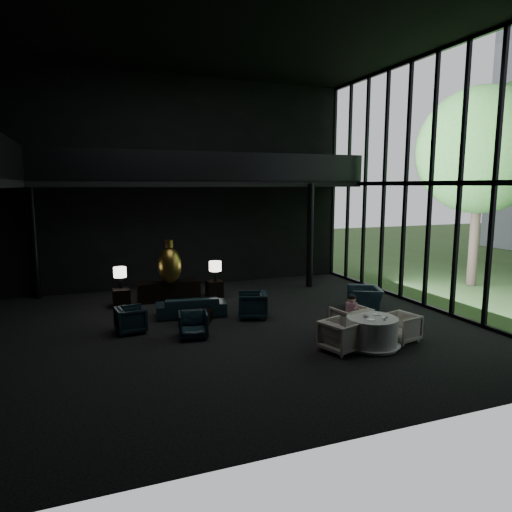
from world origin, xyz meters
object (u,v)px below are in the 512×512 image
object	(u,v)px
lounge_armchair_east	(253,302)
lounge_armchair_south	(193,324)
table_lamp_right	(215,267)
lounge_armchair_west	(131,319)
sofa	(191,303)
dining_chair_east	(401,326)
table_lamp_left	(120,273)
side_table_right	(214,289)
bronze_urn	(170,265)
dining_table	(372,334)
coffee_table	(197,317)
dining_chair_north	(351,318)
child	(352,307)
window_armchair	(365,294)
dining_chair_west	(341,333)
console	(169,291)
side_table_left	(121,298)

from	to	relation	value
lounge_armchair_east	lounge_armchair_south	distance (m)	2.37
table_lamp_right	lounge_armchair_west	size ratio (longest dim) A/B	0.93
sofa	dining_chair_east	size ratio (longest dim) A/B	2.65
table_lamp_left	side_table_right	bearing A→B (deg)	0.68
side_table_right	bronze_urn	bearing A→B (deg)	-172.10
bronze_urn	dining_table	distance (m)	7.24
coffee_table	dining_chair_east	bearing A→B (deg)	-36.99
dining_chair_north	child	distance (m)	0.30
table_lamp_left	table_lamp_right	distance (m)	3.20
lounge_armchair_west	dining_chair_north	xyz separation A→B (m)	(5.38, -2.36, 0.10)
window_armchair	dining_chair_west	xyz separation A→B (m)	(-2.68, -2.96, -0.04)
dining_chair_west	window_armchair	bearing A→B (deg)	-60.48
dining_chair_east	child	size ratio (longest dim) A/B	1.19
dining_chair_west	table_lamp_right	bearing A→B (deg)	-5.69
dining_chair_west	console	bearing A→B (deg)	6.90
bronze_urn	window_armchair	distance (m)	6.49
side_table_right	lounge_armchair_south	xyz separation A→B (m)	(-1.70, -4.06, 0.07)
lounge_armchair_south	table_lamp_right	bearing A→B (deg)	75.69
lounge_armchair_east	coffee_table	bearing A→B (deg)	-74.89
coffee_table	dining_chair_east	size ratio (longest dim) A/B	1.01
table_lamp_left	dining_chair_west	world-z (taller)	table_lamp_left
bronze_urn	lounge_armchair_east	xyz separation A→B (m)	(1.97, -2.69, -0.82)
lounge_armchair_south	window_armchair	xyz separation A→B (m)	(5.75, 0.75, 0.12)
dining_chair_north	dining_table	bearing A→B (deg)	81.85
dining_chair_west	bronze_urn	bearing A→B (deg)	7.86
lounge_armchair_west	window_armchair	distance (m)	7.23
side_table_left	sofa	bearing A→B (deg)	-44.81
dining_chair_west	dining_chair_north	bearing A→B (deg)	-62.44
side_table_left	lounge_armchair_east	distance (m)	4.48
dining_table	dining_chair_east	distance (m)	0.95
side_table_right	dining_table	distance (m)	6.68
lounge_armchair_south	coffee_table	distance (m)	1.33
side_table_right	dining_chair_west	distance (m)	6.41
side_table_right	child	bearing A→B (deg)	-67.23
side_table_left	dining_table	world-z (taller)	dining_table
lounge_armchair_east	table_lamp_right	bearing A→B (deg)	-153.57
bronze_urn	table_lamp_left	distance (m)	1.62
console	coffee_table	distance (m)	2.86
sofa	lounge_armchair_east	size ratio (longest dim) A/B	2.18
side_table_left	table_lamp_right	xyz separation A→B (m)	(3.20, 0.06, 0.81)
console	lounge_armchair_east	world-z (taller)	lounge_armchair_east
lounge_armchair_west	dining_chair_north	distance (m)	5.88
lounge_armchair_south	coffee_table	world-z (taller)	lounge_armchair_south
side_table_left	lounge_armchair_east	world-z (taller)	lounge_armchair_east
console	window_armchair	xyz separation A→B (m)	(5.65, -3.35, 0.16)
table_lamp_right	dining_table	world-z (taller)	table_lamp_right
table_lamp_right	window_armchair	distance (m)	5.17
side_table_right	sofa	world-z (taller)	sofa
coffee_table	lounge_armchair_east	bearing A→B (deg)	-3.67
window_armchair	lounge_armchair_east	bearing A→B (deg)	-73.77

